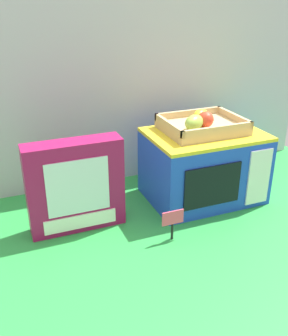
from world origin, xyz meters
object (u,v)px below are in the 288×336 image
(price_sign, at_px, (173,221))
(toy_microwave, at_px, (203,166))
(cookie_set_box, at_px, (75,186))
(food_groups_crate, at_px, (202,125))

(price_sign, bearing_deg, toy_microwave, 43.41)
(cookie_set_box, xyz_separation_m, price_sign, (0.25, -0.18, -0.08))
(food_groups_crate, relative_size, cookie_set_box, 0.90)
(toy_microwave, relative_size, food_groups_crate, 1.47)
(toy_microwave, height_order, price_sign, toy_microwave)
(toy_microwave, distance_m, food_groups_crate, 0.15)
(cookie_set_box, distance_m, price_sign, 0.32)
(toy_microwave, height_order, food_groups_crate, food_groups_crate)
(toy_microwave, distance_m, price_sign, 0.31)
(cookie_set_box, bearing_deg, toy_microwave, 3.67)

